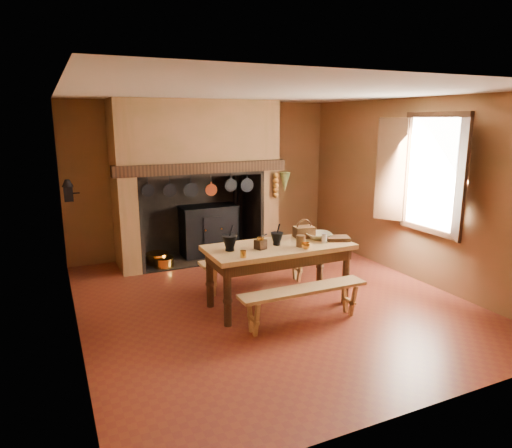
{
  "coord_description": "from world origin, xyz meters",
  "views": [
    {
      "loc": [
        -2.68,
        -5.35,
        2.47
      ],
      "look_at": [
        -0.07,
        0.3,
        1.04
      ],
      "focal_mm": 32.0,
      "sensor_mm": 36.0,
      "label": 1
    }
  ],
  "objects_px": {
    "bench_front": "(304,297)",
    "coffee_grinder": "(261,243)",
    "iron_range": "(209,230)",
    "mixing_bowl": "(318,236)",
    "work_table": "(279,255)",
    "wicker_basket": "(304,231)"
  },
  "relations": [
    {
      "from": "bench_front",
      "to": "wicker_basket",
      "type": "distance_m",
      "value": 1.17
    },
    {
      "from": "bench_front",
      "to": "wicker_basket",
      "type": "relative_size",
      "value": 5.51
    },
    {
      "from": "work_table",
      "to": "mixing_bowl",
      "type": "xyz_separation_m",
      "value": [
        0.65,
        0.06,
        0.18
      ]
    },
    {
      "from": "work_table",
      "to": "wicker_basket",
      "type": "bearing_deg",
      "value": 22.74
    },
    {
      "from": "work_table",
      "to": "wicker_basket",
      "type": "height_order",
      "value": "wicker_basket"
    },
    {
      "from": "coffee_grinder",
      "to": "bench_front",
      "type": "bearing_deg",
      "value": -81.58
    },
    {
      "from": "iron_range",
      "to": "mixing_bowl",
      "type": "bearing_deg",
      "value": -73.91
    },
    {
      "from": "bench_front",
      "to": "work_table",
      "type": "bearing_deg",
      "value": 90.0
    },
    {
      "from": "work_table",
      "to": "mixing_bowl",
      "type": "height_order",
      "value": "mixing_bowl"
    },
    {
      "from": "work_table",
      "to": "mixing_bowl",
      "type": "relative_size",
      "value": 5.56
    },
    {
      "from": "iron_range",
      "to": "wicker_basket",
      "type": "bearing_deg",
      "value": -76.11
    },
    {
      "from": "wicker_basket",
      "to": "bench_front",
      "type": "bearing_deg",
      "value": -111.72
    },
    {
      "from": "mixing_bowl",
      "to": "wicker_basket",
      "type": "distance_m",
      "value": 0.21
    },
    {
      "from": "coffee_grinder",
      "to": "mixing_bowl",
      "type": "bearing_deg",
      "value": -11.1
    },
    {
      "from": "work_table",
      "to": "wicker_basket",
      "type": "xyz_separation_m",
      "value": [
        0.51,
        0.21,
        0.22
      ]
    },
    {
      "from": "work_table",
      "to": "wicker_basket",
      "type": "distance_m",
      "value": 0.59
    },
    {
      "from": "bench_front",
      "to": "mixing_bowl",
      "type": "xyz_separation_m",
      "value": [
        0.65,
        0.72,
        0.54
      ]
    },
    {
      "from": "coffee_grinder",
      "to": "mixing_bowl",
      "type": "xyz_separation_m",
      "value": [
        0.96,
        0.13,
        -0.03
      ]
    },
    {
      "from": "iron_range",
      "to": "mixing_bowl",
      "type": "distance_m",
      "value": 2.7
    },
    {
      "from": "coffee_grinder",
      "to": "wicker_basket",
      "type": "distance_m",
      "value": 0.86
    },
    {
      "from": "bench_front",
      "to": "coffee_grinder",
      "type": "relative_size",
      "value": 8.69
    },
    {
      "from": "iron_range",
      "to": "coffee_grinder",
      "type": "distance_m",
      "value": 2.73
    }
  ]
}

